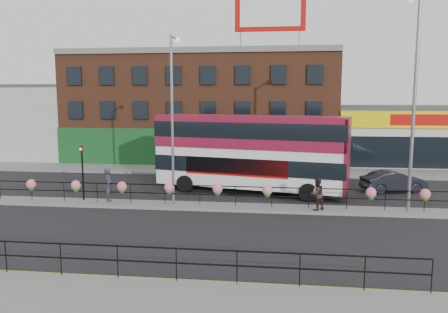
# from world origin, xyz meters

# --- Properties ---
(ground) EXTENTS (120.00, 120.00, 0.00)m
(ground) POSITION_xyz_m (0.00, 0.00, 0.00)
(ground) COLOR black
(ground) RESTS_ON ground
(south_pavement) EXTENTS (60.00, 4.00, 0.15)m
(south_pavement) POSITION_xyz_m (0.00, -12.00, 0.07)
(south_pavement) COLOR slate
(south_pavement) RESTS_ON ground
(north_pavement) EXTENTS (60.00, 4.00, 0.15)m
(north_pavement) POSITION_xyz_m (0.00, 12.00, 0.07)
(north_pavement) COLOR slate
(north_pavement) RESTS_ON ground
(median) EXTENTS (60.00, 1.60, 0.15)m
(median) POSITION_xyz_m (0.00, 0.00, 0.07)
(median) COLOR slate
(median) RESTS_ON ground
(yellow_line_inner) EXTENTS (60.00, 0.10, 0.01)m
(yellow_line_inner) POSITION_xyz_m (0.00, -9.70, 0.01)
(yellow_line_inner) COLOR gold
(yellow_line_inner) RESTS_ON ground
(yellow_line_outer) EXTENTS (60.00, 0.10, 0.01)m
(yellow_line_outer) POSITION_xyz_m (0.00, -9.88, 0.01)
(yellow_line_outer) COLOR gold
(yellow_line_outer) RESTS_ON ground
(brick_building) EXTENTS (25.00, 12.21, 10.30)m
(brick_building) POSITION_xyz_m (-4.00, 19.96, 5.13)
(brick_building) COLOR brown
(brick_building) RESTS_ON ground
(supermarket) EXTENTS (15.00, 12.25, 5.30)m
(supermarket) POSITION_xyz_m (16.00, 19.90, 2.65)
(supermarket) COLOR silver
(supermarket) RESTS_ON ground
(warehouse_west) EXTENTS (15.50, 12.00, 7.30)m
(warehouse_west) POSITION_xyz_m (-24.25, 20.00, 3.65)
(warehouse_west) COLOR #A7A7A2
(warehouse_west) RESTS_ON ground
(billboard) EXTENTS (6.00, 0.29, 4.40)m
(billboard) POSITION_xyz_m (2.50, 14.99, 13.18)
(billboard) COLOR #BB0804
(billboard) RESTS_ON brick_building
(median_railing) EXTENTS (30.04, 0.56, 1.23)m
(median_railing) POSITION_xyz_m (-0.00, 0.00, 1.05)
(median_railing) COLOR black
(median_railing) RESTS_ON median
(south_railing) EXTENTS (20.04, 0.05, 1.12)m
(south_railing) POSITION_xyz_m (-2.00, -10.10, 0.96)
(south_railing) COLOR black
(south_railing) RESTS_ON south_pavement
(double_decker_bus) EXTENTS (12.61, 5.49, 4.97)m
(double_decker_bus) POSITION_xyz_m (1.58, 4.35, 3.05)
(double_decker_bus) COLOR silver
(double_decker_bus) RESTS_ON ground
(car) EXTENTS (3.70, 4.95, 1.37)m
(car) POSITION_xyz_m (10.85, 5.59, 0.69)
(car) COLOR black
(car) RESTS_ON ground
(pedestrian_a) EXTENTS (0.95, 0.83, 1.95)m
(pedestrian_a) POSITION_xyz_m (-6.35, 0.16, 1.13)
(pedestrian_a) COLOR #302F3C
(pedestrian_a) RESTS_ON median
(pedestrian_b) EXTENTS (1.48, 1.47, 1.74)m
(pedestrian_b) POSITION_xyz_m (5.39, -0.33, 1.02)
(pedestrian_b) COLOR black
(pedestrian_b) RESTS_ON median
(lamp_column_west) EXTENTS (0.34, 1.65, 9.39)m
(lamp_column_west) POSITION_xyz_m (-2.55, 0.42, 5.71)
(lamp_column_west) COLOR slate
(lamp_column_west) RESTS_ON median
(lamp_column_east) EXTENTS (0.41, 2.00, 11.41)m
(lamp_column_east) POSITION_xyz_m (10.21, 0.38, 6.91)
(lamp_column_east) COLOR slate
(lamp_column_east) RESTS_ON median
(traffic_light_median) EXTENTS (0.15, 0.28, 3.65)m
(traffic_light_median) POSITION_xyz_m (-8.00, 0.39, 2.47)
(traffic_light_median) COLOR black
(traffic_light_median) RESTS_ON median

